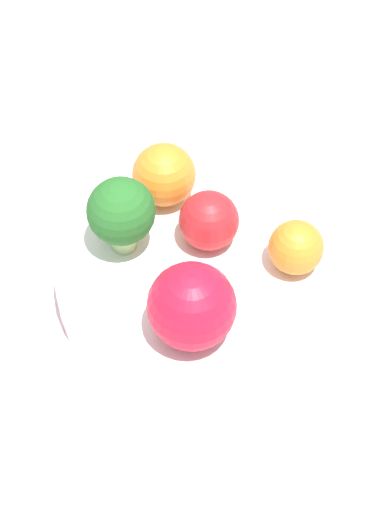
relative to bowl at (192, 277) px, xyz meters
name	(u,v)px	position (x,y,z in m)	size (l,w,h in m)	color
ground_plane	(192,305)	(0.00, 0.00, -0.04)	(6.00, 6.00, 0.00)	gray
table_surface	(192,297)	(0.00, 0.00, -0.03)	(1.20, 1.20, 0.02)	silver
bowl	(192,277)	(0.00, 0.00, 0.00)	(0.20, 0.20, 0.03)	white
broccoli	(121,213)	(-0.05, -0.01, 0.05)	(0.05, 0.05, 0.06)	#99C17A
apple_red	(208,220)	(0.00, 0.03, 0.04)	(0.04, 0.04, 0.04)	red
apple_green	(192,306)	(0.03, -0.05, 0.05)	(0.06, 0.06, 0.06)	#B7142D
orange_front	(296,247)	(0.07, 0.03, 0.04)	(0.04, 0.04, 0.04)	orange
orange_back	(164,175)	(-0.05, 0.05, 0.04)	(0.05, 0.05, 0.05)	orange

